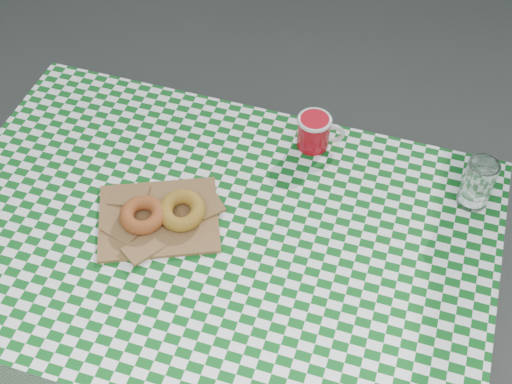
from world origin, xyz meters
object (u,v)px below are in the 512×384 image
at_px(paper_bag, 159,218).
at_px(coffee_mug, 314,132).
at_px(table, 219,319).
at_px(drinking_glass, 478,183).

relative_size(paper_bag, coffee_mug, 1.71).
height_order(table, coffee_mug, coffee_mug).
relative_size(coffee_mug, drinking_glass, 1.24).
bearing_deg(table, coffee_mug, 66.29).
height_order(table, drinking_glass, drinking_glass).
xyz_separation_m(table, coffee_mug, (0.15, 0.32, 0.42)).
bearing_deg(coffee_mug, drinking_glass, -20.29).
distance_m(table, paper_bag, 0.41).
bearing_deg(paper_bag, coffee_mug, 49.47).
bearing_deg(paper_bag, table, -0.97).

